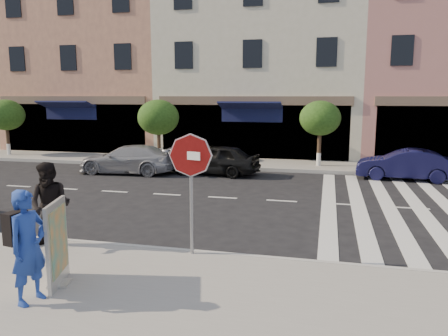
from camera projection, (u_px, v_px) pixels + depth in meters
ground at (185, 234)px, 10.92m from camera, size 120.00×120.00×0.00m
sidewalk_near at (113, 297)px, 7.31m from camera, size 60.00×4.50×0.15m
sidewalk_far at (256, 164)px, 21.46m from camera, size 60.00×3.00×0.15m
building_west_mid at (107, 40)px, 28.61m from camera, size 10.00×9.00×14.00m
building_centre at (265, 61)px, 26.44m from camera, size 11.00×9.00×11.00m
street_tree_wa at (6, 115)px, 24.12m from camera, size 2.00×2.00×3.05m
street_tree_wb at (158, 118)px, 22.05m from camera, size 2.10×2.10×3.06m
street_tree_c at (320, 119)px, 20.20m from camera, size 1.90×1.90×3.04m
stop_sign at (191, 167)px, 8.83m from camera, size 0.87×0.25×2.52m
photographer at (28, 247)px, 6.87m from camera, size 0.56×0.74×1.84m
walker at (50, 205)px, 9.37m from camera, size 1.00×0.83×1.87m
poster_board at (57, 245)px, 7.51m from camera, size 0.43×0.95×1.49m
car_far_left at (128, 159)px, 19.31m from camera, size 4.38×1.93×1.25m
car_far_mid at (215, 159)px, 18.99m from camera, size 4.02×1.96×1.32m
car_far_right at (405, 165)px, 17.80m from camera, size 3.92×1.64×1.26m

